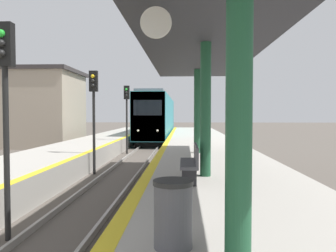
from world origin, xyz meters
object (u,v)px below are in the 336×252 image
Objects in this scene: signal_mid at (94,102)px; signal_near at (5,89)px; train at (158,117)px; signal_far at (127,106)px; trash_bin at (173,214)px; bench at (191,162)px.

signal_near is at bearing -88.21° from signal_mid.
train is 4.56× the size of signal_mid.
signal_mid is at bearing 91.79° from signal_near.
signal_near is 1.00× the size of signal_far.
signal_near and signal_mid have the same top height.
train is 23.69× the size of trash_bin.
signal_near is at bearing -89.64° from signal_far.
train is 27.91m from signal_near.
train is 26.22m from bench.
signal_mid is at bearing -91.07° from signal_far.
trash_bin is 4.29m from bench.
signal_far is at bearing 106.79° from bench.
signal_near is at bearing 145.52° from trash_bin.
signal_near reaches higher than bench.
signal_near is at bearing -154.81° from bench.
signal_near and signal_far have the same top height.
signal_far is at bearing 90.36° from signal_near.
signal_near is 5.19× the size of trash_bin.
signal_near is 2.67× the size of bench.
signal_far is 5.19× the size of trash_bin.
signal_mid is at bearing -93.53° from train.
trash_bin is (3.56, -2.44, -1.79)m from signal_near.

